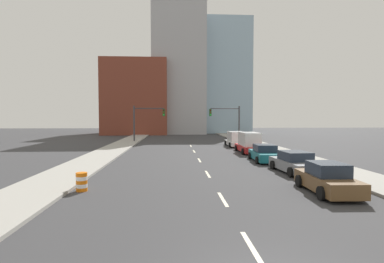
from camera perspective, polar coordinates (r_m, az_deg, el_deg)
name	(u,v)px	position (r m, az deg, el deg)	size (l,w,h in m)	color
sidewalk_left	(134,138)	(53.20, -10.98, -1.32)	(3.44, 92.66, 0.15)	#9E9B93
sidewalk_right	(238,138)	(53.96, 8.71, -1.24)	(3.44, 92.66, 0.15)	#9E9B93
lane_stripe_at_2m	(252,248)	(9.36, 11.38, -20.92)	(0.16, 2.40, 0.01)	beige
lane_stripe_at_7m	(223,199)	(14.12, 5.88, -12.69)	(0.16, 2.40, 0.01)	beige
lane_stripe_at_13m	(208,174)	(19.99, 3.01, -8.10)	(0.16, 2.40, 0.01)	beige
lane_stripe_at_20m	(199,160)	(26.32, 1.41, -5.48)	(0.16, 2.40, 0.01)	beige
lane_stripe_at_27m	(194,151)	(33.09, 0.40, -3.81)	(0.16, 2.40, 0.01)	beige
lane_stripe_at_33m	(191,146)	(39.39, -0.23, -2.76)	(0.16, 2.40, 0.01)	beige
building_brick_left	(137,99)	(71.44, -10.34, 6.18)	(14.00, 16.00, 16.31)	brown
building_office_center	(178,71)	(75.71, -2.61, 11.52)	(12.00, 20.00, 30.75)	#A8A8AD
building_glass_right	(219,80)	(80.31, 5.14, 9.74)	(13.00, 20.00, 27.25)	#99B7CC
traffic_signal_left	(144,118)	(46.19, -9.16, 2.52)	(4.80, 0.35, 5.53)	#38383D
traffic_signal_right	(230,118)	(46.77, 7.20, 2.54)	(4.80, 0.35, 5.53)	#38383D
traffic_barrel	(82,182)	(16.39, -20.28, -8.99)	(0.56, 0.56, 0.95)	orange
sedan_brown	(327,179)	(16.42, 24.38, -8.29)	(2.14, 4.30, 1.52)	brown
sedan_gray	(295,163)	(21.55, 19.04, -5.68)	(2.38, 4.80, 1.45)	slate
sedan_teal	(265,154)	(26.36, 13.68, -4.12)	(2.30, 4.68, 1.44)	#196B75
box_truck_red	(249,143)	(32.41, 10.81, -2.20)	(2.26, 5.63, 2.16)	red
box_truck_white	(236,139)	(39.22, 8.35, -1.48)	(2.32, 5.22, 1.93)	silver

